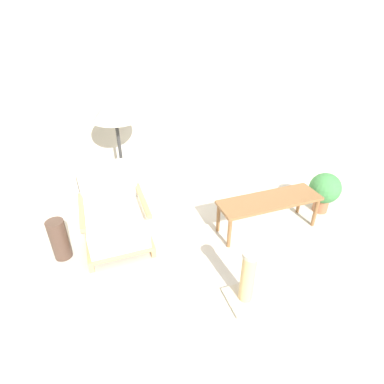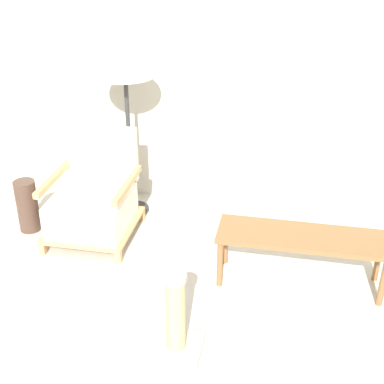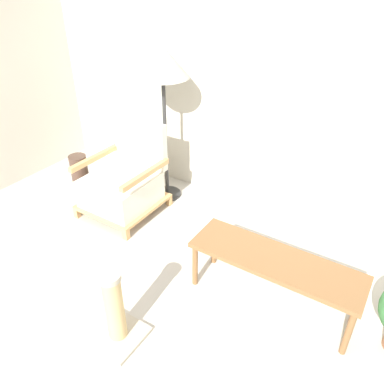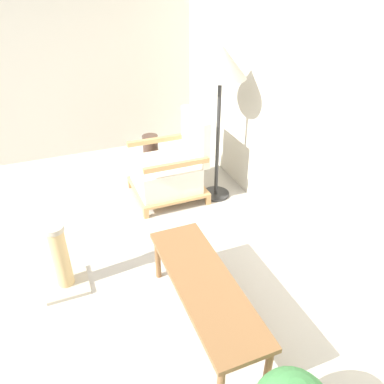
# 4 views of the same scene
# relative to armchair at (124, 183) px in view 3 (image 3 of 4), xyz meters

# --- Properties ---
(wall_back) EXTENTS (8.00, 0.06, 2.70)m
(wall_back) POSITION_rel_armchair_xyz_m (1.09, 0.83, 1.03)
(wall_back) COLOR beige
(wall_back) RESTS_ON ground_plane
(armchair) EXTENTS (0.70, 0.73, 0.89)m
(armchair) POSITION_rel_armchair_xyz_m (0.00, 0.00, 0.00)
(armchair) COLOR tan
(armchair) RESTS_ON ground_plane
(floor_lamp) EXTENTS (0.50, 0.50, 1.58)m
(floor_lamp) POSITION_rel_armchair_xyz_m (0.19, 0.46, 1.06)
(floor_lamp) COLOR #2D2D2D
(floor_lamp) RESTS_ON ground_plane
(coffee_table) EXTENTS (1.23, 0.38, 0.42)m
(coffee_table) POSITION_rel_armchair_xyz_m (1.74, -0.36, 0.06)
(coffee_table) COLOR brown
(coffee_table) RESTS_ON ground_plane
(vase) EXTENTS (0.18, 0.18, 0.47)m
(vase) POSITION_rel_armchair_xyz_m (-0.60, -0.04, -0.08)
(vase) COLOR #473328
(vase) RESTS_ON ground_plane
(scratching_post) EXTENTS (0.33, 0.33, 0.58)m
(scratching_post) POSITION_rel_armchair_xyz_m (0.99, -1.21, -0.08)
(scratching_post) COLOR #B2A893
(scratching_post) RESTS_ON ground_plane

